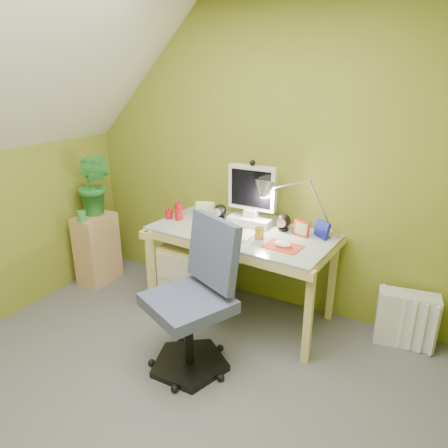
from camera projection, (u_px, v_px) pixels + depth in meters
The scene contains 20 objects.
floor at pixel (139, 420), 2.32m from camera, with size 3.20×3.20×0.01m, color #56565B.
wall_back at pixel (260, 159), 3.22m from camera, with size 3.20×0.01×2.40m, color olive.
desk at pixel (241, 274), 3.19m from camera, with size 1.36×0.68×0.73m, color #D4C170, non-canonical shape.
monitor at pixel (252, 192), 3.13m from camera, with size 0.38×0.22×0.52m, color beige, non-canonical shape.
speaker_left at pixel (220, 212), 3.30m from camera, with size 0.10×0.10×0.12m, color black, non-canonical shape.
speaker_right at pixel (284, 222), 3.06m from camera, with size 0.11×0.11×0.13m, color black, non-canonical shape.
keyboard at pixel (223, 234), 2.99m from camera, with size 0.43×0.14×0.02m, color white.
mousepad at pixel (283, 246), 2.78m from camera, with size 0.25×0.18×0.01m, color red.
mouse at pixel (283, 244), 2.78m from camera, with size 0.12×0.08×0.04m, color white.
amber_tumbler at pixel (259, 233), 2.91m from camera, with size 0.07×0.07×0.08m, color #966715.
candle_cluster at pixel (176, 211), 3.33m from camera, with size 0.15×0.13×0.11m, color red, non-canonical shape.
photo_frame_red at pixel (301, 228), 2.96m from camera, with size 0.13×0.02×0.11m, color red.
photo_frame_blue at pixel (322, 229), 2.93m from camera, with size 0.14×0.02×0.12m, color navy.
photo_frame_green at pixel (205, 209), 3.34m from camera, with size 0.15×0.02×0.13m, color #A7B37B.
desk_lamp at pixel (310, 193), 2.91m from camera, with size 0.58×0.25×0.62m, color #AEAEB2, non-canonical shape.
side_ledge at pixel (97, 249), 3.77m from camera, with size 0.24×0.36×0.64m, color tan.
potted_plant at pixel (94, 184), 3.61m from camera, with size 0.30×0.25×0.55m, color #297D31.
green_cup at pixel (82, 216), 3.52m from camera, with size 0.07×0.07×0.09m, color #3B8F40.
task_chair at pixel (188, 300), 2.57m from camera, with size 0.55×0.55×0.99m, color #41486A, non-canonical shape.
radiator at pixel (406, 319), 2.91m from camera, with size 0.40×0.16×0.40m, color silver.
Camera 1 is at (1.28, -1.35, 1.83)m, focal length 33.00 mm.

